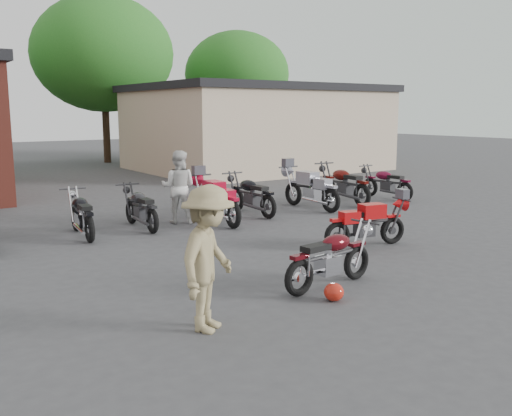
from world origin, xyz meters
TOP-DOWN VIEW (x-y plane):
  - ground at (0.00, 0.00)m, footprint 90.00×90.00m
  - stucco_building at (8.50, 15.00)m, footprint 10.00×8.00m
  - tree_2 at (4.00, 22.00)m, footprint 7.04×7.04m
  - tree_3 at (12.00, 22.00)m, footprint 6.08×6.08m
  - vintage_motorcycle at (-0.67, -0.40)m, footprint 1.82×0.78m
  - sportbike at (1.67, 1.16)m, footprint 1.85×0.93m
  - helmet at (-1.08, -0.92)m, footprint 0.30×0.30m
  - person_light at (-0.27, 5.45)m, footprint 1.07×1.04m
  - person_tan at (-3.06, -0.85)m, footprint 1.33×1.23m
  - row_bike_2 at (-2.67, 5.27)m, footprint 0.77×1.87m
  - row_bike_3 at (-1.29, 5.36)m, footprint 0.66×1.82m
  - row_bike_4 at (0.45, 4.91)m, footprint 0.79×2.11m
  - row_bike_5 at (1.75, 5.38)m, footprint 0.67×1.96m
  - row_bike_6 at (3.58, 5.18)m, footprint 0.77×2.12m
  - row_bike_7 at (4.97, 5.35)m, footprint 0.87×2.18m
  - row_bike_8 at (6.66, 5.28)m, footprint 0.71×1.87m

SIDE VIEW (x-z plane):
  - ground at x=0.00m, z-range 0.00..0.00m
  - helmet at x=-1.08m, z-range 0.00..0.26m
  - sportbike at x=1.67m, z-range 0.00..1.02m
  - vintage_motorcycle at x=-0.67m, z-range 0.00..1.03m
  - row_bike_3 at x=-1.29m, z-range 0.00..1.05m
  - row_bike_2 at x=-2.67m, z-range 0.00..1.06m
  - row_bike_8 at x=6.66m, z-range 0.00..1.07m
  - row_bike_5 at x=1.75m, z-range 0.00..1.13m
  - row_bike_4 at x=0.45m, z-range 0.00..1.20m
  - row_bike_6 at x=3.58m, z-range 0.00..1.22m
  - row_bike_7 at x=4.97m, z-range 0.00..1.23m
  - person_light at x=-0.27m, z-range 0.00..1.73m
  - person_tan at x=-3.06m, z-range 0.00..1.80m
  - stucco_building at x=8.50m, z-range 0.00..3.50m
  - tree_3 at x=12.00m, z-range 0.00..7.60m
  - tree_2 at x=4.00m, z-range 0.00..8.80m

